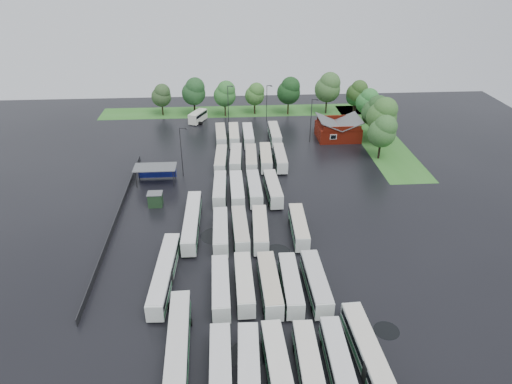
{
  "coord_description": "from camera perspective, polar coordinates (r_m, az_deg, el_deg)",
  "views": [
    {
      "loc": [
        -2.75,
        -60.08,
        41.88
      ],
      "look_at": [
        2.0,
        12.0,
        2.5
      ],
      "focal_mm": 32.0,
      "sensor_mm": 36.0,
      "label": 1
    }
  ],
  "objects": [
    {
      "name": "puddle_2",
      "position": [
        75.01,
        -5.08,
        -5.47
      ],
      "size": [
        5.02,
        5.02,
        0.01
      ],
      "primitive_type": "cylinder",
      "color": "black",
      "rests_on": "ground"
    },
    {
      "name": "bus_r0c2",
      "position": [
        52.96,
        2.69,
        -20.81
      ],
      "size": [
        2.81,
        11.14,
        3.08
      ],
      "rotation": [
        0.0,
        0.0,
        0.04
      ],
      "color": "silver",
      "rests_on": "ground"
    },
    {
      "name": "bus_r5c4",
      "position": [
        110.6,
        2.33,
        7.27
      ],
      "size": [
        2.38,
        11.12,
        3.09
      ],
      "rotation": [
        0.0,
        0.0,
        -0.0
      ],
      "color": "silver",
      "rests_on": "ground"
    },
    {
      "name": "bus_r4c0",
      "position": [
        96.97,
        -4.4,
        4.01
      ],
      "size": [
        2.8,
        11.04,
        3.05
      ],
      "rotation": [
        0.0,
        0.0,
        -0.04
      ],
      "color": "silver",
      "rests_on": "ground"
    },
    {
      "name": "tree_north_6",
      "position": [
        131.66,
        12.32,
        11.7
      ],
      "size": [
        4.72,
        4.72,
        7.82
      ],
      "color": "#32271B",
      "rests_on": "ground"
    },
    {
      "name": "bus_r1c1",
      "position": [
        62.66,
        -1.48,
        -11.34
      ],
      "size": [
        2.49,
        10.94,
        3.04
      ],
      "rotation": [
        0.0,
        0.0,
        0.02
      ],
      "color": "silver",
      "rests_on": "ground"
    },
    {
      "name": "puddle_4",
      "position": [
        60.85,
        16.0,
        -16.31
      ],
      "size": [
        3.21,
        3.21,
        0.01
      ],
      "primitive_type": "cylinder",
      "color": "black",
      "rests_on": "ground"
    },
    {
      "name": "puddle_0",
      "position": [
        56.16,
        -0.96,
        -19.62
      ],
      "size": [
        4.46,
        4.46,
        0.01
      ],
      "primitive_type": "cylinder",
      "color": "black",
      "rests_on": "ground"
    },
    {
      "name": "lamp_post_back_e",
      "position": [
        122.3,
        1.42,
        11.35
      ],
      "size": [
        1.5,
        0.29,
        9.71
      ],
      "color": "#2D2D30",
      "rests_on": "ground"
    },
    {
      "name": "lamp_post_nw",
      "position": [
        92.22,
        -9.26,
        5.38
      ],
      "size": [
        1.62,
        0.32,
        10.52
      ],
      "color": "#2D2D30",
      "rests_on": "ground"
    },
    {
      "name": "bus_r0c3",
      "position": [
        53.17,
        6.62,
        -20.75
      ],
      "size": [
        2.56,
        11.13,
        3.09
      ],
      "rotation": [
        0.0,
        0.0,
        -0.02
      ],
      "color": "silver",
      "rests_on": "ground"
    },
    {
      "name": "tree_east_2",
      "position": [
        114.34,
        14.77,
        9.8
      ],
      "size": [
        6.41,
        6.41,
        10.62
      ],
      "color": "black",
      "rests_on": "ground"
    },
    {
      "name": "lamp_post_ne",
      "position": [
        108.91,
        6.97,
        9.23
      ],
      "size": [
        1.63,
        0.32,
        10.6
      ],
      "color": "#2D2D30",
      "rests_on": "ground"
    },
    {
      "name": "bus_r4c4",
      "position": [
        97.87,
        3.02,
        4.29
      ],
      "size": [
        2.48,
        10.85,
        3.01
      ],
      "rotation": [
        0.0,
        0.0,
        -0.02
      ],
      "color": "silver",
      "rests_on": "ground"
    },
    {
      "name": "puddle_1",
      "position": [
        59.28,
        9.84,
        -16.9
      ],
      "size": [
        2.78,
        2.78,
        0.01
      ],
      "primitive_type": "cylinder",
      "color": "black",
      "rests_on": "ground"
    },
    {
      "name": "artic_bus_west_b",
      "position": [
        76.01,
        -8.01,
        -3.65
      ],
      "size": [
        2.5,
        16.33,
        3.03
      ],
      "rotation": [
        0.0,
        0.0,
        -0.01
      ],
      "color": "silver",
      "rests_on": "ground"
    },
    {
      "name": "tree_east_3",
      "position": [
        123.76,
        13.79,
        10.99
      ],
      "size": [
        5.75,
        5.75,
        9.52
      ],
      "color": "black",
      "rests_on": "ground"
    },
    {
      "name": "bus_r0c4",
      "position": [
        54.14,
        10.19,
        -19.99
      ],
      "size": [
        2.5,
        10.92,
        3.03
      ],
      "rotation": [
        0.0,
        0.0,
        -0.02
      ],
      "color": "silver",
      "rests_on": "ground"
    },
    {
      "name": "bus_r3c2",
      "position": [
        85.17,
        -0.21,
        0.44
      ],
      "size": [
        2.52,
        11.09,
        3.08
      ],
      "rotation": [
        0.0,
        0.0,
        0.02
      ],
      "color": "silver",
      "rests_on": "ground"
    },
    {
      "name": "tree_east_1",
      "position": [
        110.09,
        15.56,
        9.31
      ],
      "size": [
        6.97,
        6.97,
        11.54
      ],
      "color": "black",
      "rests_on": "ground"
    },
    {
      "name": "brick_building",
      "position": [
        113.56,
        10.2,
        7.5
      ],
      "size": [
        10.07,
        8.6,
        5.39
      ],
      "color": "maroon",
      "rests_on": "ground"
    },
    {
      "name": "minibus",
      "position": [
        123.85,
        -7.29,
        9.37
      ],
      "size": [
        4.88,
        6.88,
        2.83
      ],
      "rotation": [
        0.0,
        0.0,
        -0.43
      ],
      "color": "white",
      "rests_on": "ground"
    },
    {
      "name": "bus_r4c3",
      "position": [
        97.74,
        1.22,
        4.31
      ],
      "size": [
        2.83,
        11.2,
        3.09
      ],
      "rotation": [
        0.0,
        0.0,
        -0.04
      ],
      "color": "silver",
      "rests_on": "ground"
    },
    {
      "name": "wash_shed",
      "position": [
        92.0,
        -12.46,
        2.87
      ],
      "size": [
        8.2,
        4.2,
        3.58
      ],
      "color": "#2D2D30",
      "rests_on": "ground"
    },
    {
      "name": "west_fence",
      "position": [
        81.96,
        -16.97,
        -3.04
      ],
      "size": [
        0.1,
        50.0,
        1.2
      ],
      "primitive_type": "cube",
      "color": "#2D2D30",
      "rests_on": "ground"
    },
    {
      "name": "bus_r1c3",
      "position": [
        62.64,
        4.37,
        -11.43
      ],
      "size": [
        2.46,
        11.0,
        3.05
      ],
      "rotation": [
        0.0,
        0.0,
        -0.01
      ],
      "color": "silver",
      "rests_on": "ground"
    },
    {
      "name": "artic_bus_east",
      "position": [
        54.3,
        14.37,
        -20.27
      ],
      "size": [
        3.12,
        17.1,
        3.16
      ],
      "rotation": [
        0.0,
        0.0,
        0.04
      ],
      "color": "silver",
      "rests_on": "ground"
    },
    {
      "name": "bus_r4c2",
      "position": [
        97.12,
        -0.62,
        4.14
      ],
      "size": [
        2.71,
        11.07,
        3.06
      ],
      "rotation": [
        0.0,
        0.0,
        -0.03
      ],
      "color": "silver",
      "rests_on": "ground"
    },
    {
      "name": "grass_strip_east",
      "position": [
        117.0,
        14.91,
        6.64
      ],
      "size": [
        10.0,
        50.0,
        0.01
      ],
      "primitive_type": "cube",
      "color": "#2E6B23",
      "rests_on": "ground"
    },
    {
      "name": "tree_north_0",
      "position": [
        129.35,
        -11.72,
        11.77
      ],
      "size": [
        5.35,
        5.35,
        8.86
      ],
      "color": "black",
      "rests_on": "ground"
    },
    {
      "name": "bus_r0c0",
      "position": [
        52.65,
        -4.44,
        -21.26
      ],
      "size": [
        2.48,
        11.16,
        3.1
      ],
      "rotation": [
        0.0,
        0.0,
        0.01
      ],
      "color": "silver",
      "rests_on": "ground"
    },
    {
      "name": "bus_r2c2",
      "position": [
        73.28,
        0.52,
        -4.66
      ],
      "size": [
        2.77,
        11.17,
        3.09
      ],
      "rotation": [
        0.0,
        0.0,
        -0.04
      ],
      "color": "silver",
      "rests_on": "ground"
    },
    {
      "name": "bus_r2c0",
      "position": [
        73.03,
        -4.45,
        -4.9
      ],
      "size": [
        2.4,
        10.98,
        3.05
      ],
      "rotation": [
        0.0,
        0.0,
        0.01
      ],
      "color": "silver",
      "rests_on": "ground"
    },
    {
      "name": "bus_r1c2",
      "position": [
        62.42,
        1.7,
        -11.45
      ],
      "size": [
        2.7,
        11.41,
        3.16
      ],
      "rotation": [
        0.0,
        0.0,
        0.03
      ],
      "color": "silver",
      "rests_on": "ground"
    },
    {
      "name": "tree_east_0",
      "position": [
        102.64,
        15.6,
        7.36
      ],
      "size": [
        6.1,
        6.1,
        10.1
      ],
      "color": "black",
      "rests_on": "ground"
    },
    {
      "name": "bus_r4c1",
      "position": [
        97.51,
        -2.54,
        4.22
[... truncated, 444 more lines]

